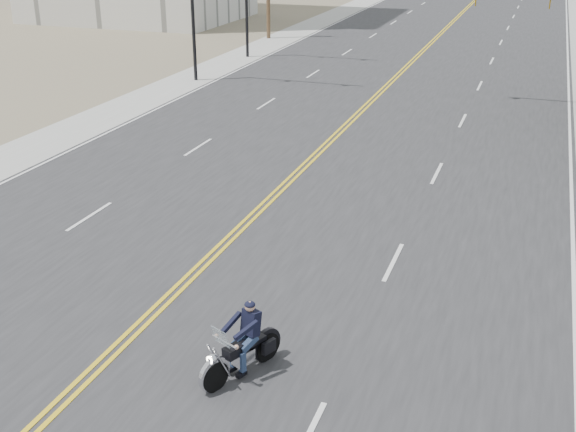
% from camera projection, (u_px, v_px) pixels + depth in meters
% --- Properties ---
extents(road, '(20.00, 200.00, 0.01)m').
position_uv_depth(road, '(463.00, 12.00, 72.32)').
color(road, '#303033').
rests_on(road, ground).
extents(sidewalk_left, '(3.00, 200.00, 0.01)m').
position_uv_depth(sidewalk_left, '(352.00, 7.00, 75.85)').
color(sidewalk_left, '#A5A5A0').
rests_on(sidewalk_left, ground).
extents(traffic_mast_right, '(7.10, 0.26, 7.00)m').
position_uv_depth(traffic_mast_right, '(566.00, 8.00, 34.62)').
color(traffic_mast_right, black).
rests_on(traffic_mast_right, ground).
extents(motorcyclist, '(1.69, 2.31, 1.66)m').
position_uv_depth(motorcyclist, '(241.00, 341.00, 15.10)').
color(motorcyclist, black).
rests_on(motorcyclist, ground).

